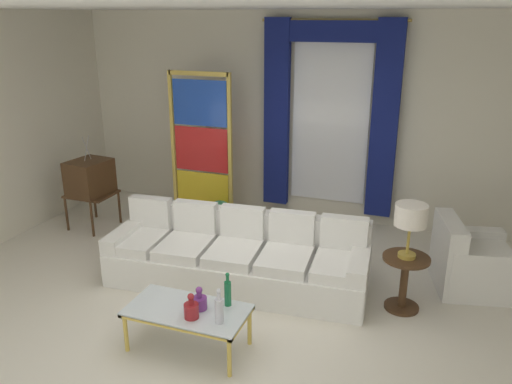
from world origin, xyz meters
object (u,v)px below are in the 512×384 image
at_px(armchair_white, 469,264).
at_px(peacock_figurine, 217,217).
at_px(stained_glass_divider, 201,152).
at_px(bottle_crystal_tall, 219,309).
at_px(bottle_amber_squat, 199,301).
at_px(bottle_blue_decanter, 191,309).
at_px(vintage_tv, 90,179).
at_px(couch_white_long, 239,257).
at_px(bottle_ruby_flask, 228,292).
at_px(coffee_table, 187,313).
at_px(round_side_table, 404,278).
at_px(table_lamp_brass, 411,218).

bearing_deg(armchair_white, peacock_figurine, 172.09).
bearing_deg(stained_glass_divider, bottle_crystal_tall, -61.88).
bearing_deg(bottle_amber_squat, bottle_blue_decanter, -90.84).
xyz_separation_m(bottle_crystal_tall, vintage_tv, (-2.98, 2.21, 0.19)).
bearing_deg(couch_white_long, peacock_figurine, 123.85).
bearing_deg(armchair_white, bottle_amber_squat, -138.86).
bearing_deg(bottle_blue_decanter, peacock_figurine, 109.78).
relative_size(bottle_crystal_tall, vintage_tv, 0.24).
xyz_separation_m(stained_glass_divider, peacock_figurine, (0.36, -0.31, -0.84)).
height_order(bottle_ruby_flask, peacock_figurine, bottle_ruby_flask).
relative_size(couch_white_long, armchair_white, 3.04).
xyz_separation_m(bottle_crystal_tall, peacock_figurine, (-1.22, 2.64, -0.32)).
distance_m(coffee_table, bottle_ruby_flask, 0.41).
xyz_separation_m(round_side_table, table_lamp_brass, (0.00, -0.00, 0.67)).
relative_size(peacock_figurine, table_lamp_brass, 1.05).
bearing_deg(bottle_blue_decanter, bottle_ruby_flask, 53.35).
bearing_deg(table_lamp_brass, vintage_tv, 170.44).
relative_size(couch_white_long, round_side_table, 5.00).
bearing_deg(bottle_crystal_tall, bottle_amber_squat, 151.41).
bearing_deg(bottle_blue_decanter, vintage_tv, 140.71).
xyz_separation_m(couch_white_long, round_side_table, (1.82, 0.05, 0.05)).
height_order(bottle_amber_squat, bottle_ruby_flask, bottle_ruby_flask).
height_order(bottle_amber_squat, vintage_tv, vintage_tv).
distance_m(vintage_tv, stained_glass_divider, 1.62).
distance_m(couch_white_long, bottle_blue_decanter, 1.45).
xyz_separation_m(coffee_table, bottle_blue_decanter, (0.10, -0.11, 0.12)).
height_order(couch_white_long, bottle_crystal_tall, couch_white_long).
distance_m(peacock_figurine, table_lamp_brass, 3.01).
bearing_deg(bottle_ruby_flask, vintage_tv, 146.72).
distance_m(couch_white_long, round_side_table, 1.83).
bearing_deg(couch_white_long, coffee_table, -88.70).
bearing_deg(bottle_amber_squat, vintage_tv, 142.75).
xyz_separation_m(armchair_white, table_lamp_brass, (-0.65, -0.72, 0.74)).
height_order(bottle_blue_decanter, bottle_crystal_tall, bottle_crystal_tall).
bearing_deg(coffee_table, bottle_crystal_tall, -15.03).
bearing_deg(coffee_table, bottle_amber_squat, 22.49).
height_order(bottle_ruby_flask, stained_glass_divider, stained_glass_divider).
height_order(coffee_table, bottle_amber_squat, bottle_amber_squat).
distance_m(bottle_blue_decanter, bottle_amber_squat, 0.16).
xyz_separation_m(bottle_crystal_tall, table_lamp_brass, (1.43, 1.47, 0.49)).
xyz_separation_m(coffee_table, peacock_figurine, (-0.85, 2.55, -0.15)).
relative_size(couch_white_long, bottle_crystal_tall, 9.09).
relative_size(bottle_crystal_tall, peacock_figurine, 0.55).
distance_m(vintage_tv, peacock_figurine, 1.89).
bearing_deg(peacock_figurine, round_side_table, -23.94).
bearing_deg(bottle_amber_squat, peacock_figurine, 110.95).
bearing_deg(bottle_crystal_tall, vintage_tv, 143.43).
bearing_deg(bottle_crystal_tall, armchair_white, 46.37).
relative_size(bottle_crystal_tall, table_lamp_brass, 0.57).
relative_size(armchair_white, table_lamp_brass, 1.72).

